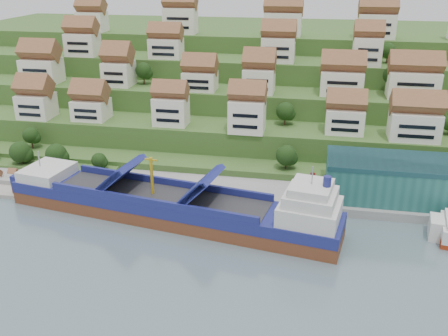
# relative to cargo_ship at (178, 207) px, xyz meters

# --- Properties ---
(ground) EXTENTS (300.00, 300.00, 0.00)m
(ground) POSITION_rel_cargo_ship_xyz_m (11.93, 0.57, -3.39)
(ground) COLOR slate
(ground) RESTS_ON ground
(quay) EXTENTS (180.00, 14.00, 2.20)m
(quay) POSITION_rel_cargo_ship_xyz_m (31.93, 15.57, -2.29)
(quay) COLOR gray
(quay) RESTS_ON ground
(pebble_beach) EXTENTS (45.00, 20.00, 1.00)m
(pebble_beach) POSITION_rel_cargo_ship_xyz_m (-46.07, 12.57, -2.89)
(pebble_beach) COLOR gray
(pebble_beach) RESTS_ON ground
(hillside) EXTENTS (260.00, 128.00, 31.00)m
(hillside) POSITION_rel_cargo_ship_xyz_m (11.93, 104.13, 7.27)
(hillside) COLOR #2D4C1E
(hillside) RESTS_ON ground
(hillside_village) EXTENTS (159.15, 62.64, 29.44)m
(hillside_village) POSITION_rel_cargo_ship_xyz_m (15.41, 61.37, 20.99)
(hillside_village) COLOR white
(hillside_village) RESTS_ON ground
(hillside_trees) EXTENTS (143.47, 62.53, 31.70)m
(hillside_trees) POSITION_rel_cargo_ship_xyz_m (6.11, 45.43, 13.67)
(hillside_trees) COLOR #1B3812
(hillside_trees) RESTS_ON ground
(flagpole) EXTENTS (1.28, 0.16, 8.00)m
(flagpole) POSITION_rel_cargo_ship_xyz_m (30.05, 10.57, 3.50)
(flagpole) COLOR gray
(flagpole) RESTS_ON quay
(beach_huts) EXTENTS (14.40, 3.70, 2.20)m
(beach_huts) POSITION_rel_cargo_ship_xyz_m (-48.07, 11.32, -1.29)
(beach_huts) COLOR white
(beach_huts) RESTS_ON pebble_beach
(cargo_ship) EXTENTS (81.61, 25.44, 17.92)m
(cargo_ship) POSITION_rel_cargo_ship_xyz_m (0.00, 0.00, 0.00)
(cargo_ship) COLOR brown
(cargo_ship) RESTS_ON ground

